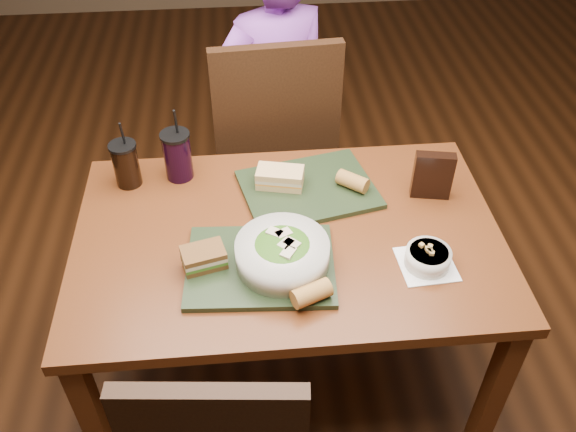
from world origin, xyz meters
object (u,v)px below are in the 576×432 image
object	(u,v)px
baguette_far	(353,181)
chip_bag	(433,176)
sandwich_near	(204,257)
tray_far	(308,189)
cup_cola	(126,164)
soup_bowl	(428,258)
chair_far	(276,144)
tray_near	(260,266)
diner	(274,106)
salad_bowl	(282,252)
dining_table	(288,254)
cup_berry	(177,155)
baguette_near	(311,293)
sandwich_far	(280,177)

from	to	relation	value
baguette_far	chip_bag	size ratio (longest dim) A/B	0.63
sandwich_near	tray_far	bearing A→B (deg)	43.70
cup_cola	chip_bag	distance (m)	0.99
soup_bowl	chair_far	bearing A→B (deg)	113.72
tray_near	cup_cola	world-z (taller)	cup_cola
diner	chip_bag	xyz separation A→B (m)	(0.46, -0.69, 0.14)
salad_bowl	chair_far	bearing A→B (deg)	87.19
dining_table	tray_far	world-z (taller)	tray_far
diner	tray_far	distance (m)	0.64
cup_berry	chair_far	bearing A→B (deg)	46.42
soup_bowl	sandwich_near	xyz separation A→B (m)	(-0.64, 0.04, 0.02)
dining_table	soup_bowl	distance (m)	0.44
dining_table	salad_bowl	bearing A→B (deg)	-101.47
salad_bowl	baguette_near	xyz separation A→B (m)	(0.07, -0.14, -0.02)
salad_bowl	soup_bowl	bearing A→B (deg)	-3.62
salad_bowl	baguette_far	xyz separation A→B (m)	(0.26, 0.32, -0.02)
baguette_far	chair_far	bearing A→B (deg)	113.13
cup_berry	tray_far	bearing A→B (deg)	-16.06
sandwich_far	cup_cola	distance (m)	0.51
cup_berry	baguette_far	bearing A→B (deg)	-13.54
baguette_near	cup_berry	world-z (taller)	cup_berry
chair_far	baguette_far	xyz separation A→B (m)	(0.22, -0.50, 0.19)
soup_bowl	cup_berry	size ratio (longest dim) A/B	0.63
cup_berry	tray_near	bearing A→B (deg)	-61.47
baguette_far	dining_table	bearing A→B (deg)	-141.75
soup_bowl	baguette_near	size ratio (longest dim) A/B	1.57
diner	salad_bowl	distance (m)	0.98
salad_bowl	baguette_far	world-z (taller)	salad_bowl
diner	baguette_near	xyz separation A→B (m)	(0.02, -1.11, 0.11)
diner	tray_far	size ratio (longest dim) A/B	3.28
diner	sandwich_far	bearing A→B (deg)	69.76
dining_table	tray_far	xyz separation A→B (m)	(0.08, 0.19, 0.10)
tray_far	soup_bowl	size ratio (longest dim) A/B	2.52
soup_bowl	cup_cola	distance (m)	1.00
tray_near	baguette_far	bearing A→B (deg)	44.89
tray_near	cup_berry	size ratio (longest dim) A/B	1.59
baguette_near	cup_cola	world-z (taller)	cup_cola
tray_near	cup_berry	distance (m)	0.52
salad_bowl	chip_bag	size ratio (longest dim) A/B	1.63
chair_far	tray_far	xyz separation A→B (m)	(0.07, -0.49, 0.15)
tray_far	baguette_far	world-z (taller)	baguette_far
dining_table	tray_near	world-z (taller)	tray_near
sandwich_far	baguette_far	size ratio (longest dim) A/B	1.61
chair_far	tray_near	distance (m)	0.84
sandwich_near	chip_bag	distance (m)	0.77
cup_cola	salad_bowl	bearing A→B (deg)	-42.36
chip_bag	sandwich_far	bearing A→B (deg)	-178.06
sandwich_near	baguette_far	bearing A→B (deg)	32.61
soup_bowl	dining_table	bearing A→B (deg)	156.39
diner	soup_bowl	distance (m)	1.07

